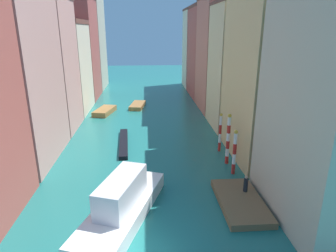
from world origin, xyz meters
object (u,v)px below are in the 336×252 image
mooring_pole_1 (228,139)px  mooring_pole_0 (235,152)px  waterfront_dock (240,202)px  motorboat_1 (105,111)px  mooring_pole_2 (220,132)px  person_on_dock (246,184)px  vaporetto_white (122,204)px  motorboat_0 (138,105)px  gondola_black (124,143)px

mooring_pole_1 → mooring_pole_0: bearing=-89.6°
waterfront_dock → motorboat_1: 31.16m
mooring_pole_0 → mooring_pole_2: 5.59m
person_on_dock → mooring_pole_0: mooring_pole_0 is taller
mooring_pole_0 → vaporetto_white: bearing=-148.1°
motorboat_0 → gondola_black: bearing=-94.0°
mooring_pole_0 → motorboat_1: 27.15m
waterfront_dock → mooring_pole_2: mooring_pole_2 is taller
waterfront_dock → motorboat_0: size_ratio=1.14×
mooring_pole_2 → vaporetto_white: 15.56m
motorboat_0 → motorboat_1: (-5.29, -3.70, 0.07)m
person_on_dock → mooring_pole_2: mooring_pole_2 is taller
mooring_pole_0 → mooring_pole_2: bearing=89.9°
mooring_pole_2 → waterfront_dock: bearing=-94.9°
mooring_pole_1 → gondola_black: (-10.95, 6.01, -2.48)m
motorboat_0 → mooring_pole_0: bearing=-69.7°
mooring_pole_1 → motorboat_1: size_ratio=0.91×
person_on_dock → motorboat_0: 31.84m
person_on_dock → waterfront_dock: bearing=-123.2°
mooring_pole_0 → gondola_black: size_ratio=0.48×
vaporetto_white → motorboat_1: size_ratio=1.91×
waterfront_dock → motorboat_1: bearing=116.9°
mooring_pole_0 → motorboat_0: 28.05m
gondola_black → mooring_pole_2: bearing=-13.9°
waterfront_dock → mooring_pole_0: size_ratio=1.48×
gondola_black → mooring_pole_1: bearing=-28.8°
motorboat_1 → mooring_pole_0: bearing=-56.4°
waterfront_dock → mooring_pole_0: mooring_pole_0 is taller
person_on_dock → mooring_pole_1: 6.61m
person_on_dock → motorboat_1: person_on_dock is taller
mooring_pole_1 → motorboat_1: bearing=126.5°
mooring_pole_2 → gondola_black: (-10.97, 2.72, -2.04)m
person_on_dock → mooring_pole_1: bearing=88.3°
gondola_black → motorboat_0: bearing=86.0°
vaporetto_white → gondola_black: size_ratio=1.21×
mooring_pole_0 → motorboat_1: mooring_pole_0 is taller
person_on_dock → motorboat_0: size_ratio=0.25×
mooring_pole_2 → motorboat_1: 22.73m
waterfront_dock → vaporetto_white: (-9.11, -1.00, 0.89)m
mooring_pole_1 → person_on_dock: bearing=-91.7°
motorboat_0 → motorboat_1: bearing=-145.1°
mooring_pole_1 → motorboat_1: (-14.99, 20.26, -2.30)m
mooring_pole_2 → motorboat_0: mooring_pole_2 is taller
person_on_dock → motorboat_0: person_on_dock is taller
gondola_black → motorboat_0: size_ratio=1.61×
waterfront_dock → mooring_pole_2: size_ratio=1.47×
vaporetto_white → person_on_dock: bearing=12.1°
mooring_pole_1 → gondola_black: size_ratio=0.58×
mooring_pole_1 → vaporetto_white: mooring_pole_1 is taller
mooring_pole_0 → gondola_black: bearing=142.9°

